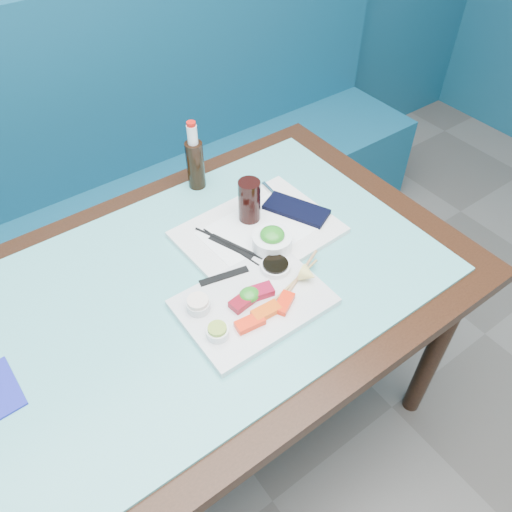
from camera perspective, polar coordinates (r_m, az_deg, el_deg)
booth_bench at (r=2.11m, az=-17.74°, el=4.09°), size 3.00×0.56×1.17m
dining_table at (r=1.34m, az=-6.31°, el=-5.70°), size 1.40×0.90×0.75m
glass_top at (r=1.27m, az=-6.62°, el=-3.25°), size 1.22×0.76×0.01m
sashimi_plate at (r=1.21m, az=-0.29°, el=-5.33°), size 0.35×0.25×0.02m
salmon_left at (r=1.15m, az=-0.71°, el=-7.66°), size 0.07×0.04×0.02m
salmon_mid at (r=1.17m, az=1.15°, el=-6.34°), size 0.07×0.04×0.02m
salmon_right at (r=1.19m, az=3.23°, el=-5.37°), size 0.07×0.06×0.02m
tuna_left at (r=1.19m, az=-1.61°, el=-5.29°), size 0.06×0.04×0.02m
tuna_right at (r=1.21m, az=0.53°, el=-4.08°), size 0.07×0.05×0.02m
seaweed_garnish at (r=1.19m, az=-0.77°, el=-4.45°), size 0.06×0.06×0.03m
ramekin_wasabi at (r=1.13m, az=-4.42°, el=-8.71°), size 0.06×0.06×0.02m
wasabi_fill at (r=1.12m, az=-4.46°, el=-8.26°), size 0.05×0.05×0.01m
ramekin_ginger at (r=1.18m, az=-6.60°, el=-5.66°), size 0.07×0.07×0.02m
ginger_fill at (r=1.17m, az=-6.67°, el=-5.14°), size 0.07×0.07×0.01m
soy_dish at (r=1.26m, az=2.23°, el=-1.24°), size 0.09×0.09×0.02m
soy_fill at (r=1.26m, az=2.25°, el=-0.91°), size 0.09×0.09×0.01m
lemon_wedge at (r=1.23m, az=6.01°, el=-2.15°), size 0.06×0.05×0.05m
chopstick_sleeve at (r=1.25m, az=-3.67°, el=-2.30°), size 0.13×0.05×0.00m
wooden_chopstick_a at (r=1.24m, az=4.25°, el=-3.05°), size 0.20×0.05×0.01m
wooden_chopstick_b at (r=1.24m, az=4.61°, el=-2.82°), size 0.22×0.11×0.01m
serving_tray at (r=1.38m, az=0.25°, el=2.72°), size 0.42×0.33×0.02m
paper_placemat at (r=1.37m, az=0.25°, el=2.98°), size 0.30×0.22×0.00m
seaweed_bowl at (r=1.31m, az=1.85°, el=1.65°), size 0.14×0.14×0.04m
seaweed_salad at (r=1.29m, az=1.87°, el=2.46°), size 0.07×0.07×0.03m
cola_glass at (r=1.37m, az=-0.77°, el=6.32°), size 0.07×0.07×0.13m
navy_pouch at (r=1.43m, az=4.63°, el=5.32°), size 0.15×0.20×0.01m
fork at (r=1.49m, az=1.87°, el=7.33°), size 0.02×0.10×0.01m
black_chopstick_a at (r=1.33m, az=-2.94°, el=1.07°), size 0.05×0.20×0.01m
black_chopstick_b at (r=1.33m, az=-2.65°, el=1.24°), size 0.10×0.23×0.01m
tray_sleeve at (r=1.33m, az=-2.80°, el=1.12°), size 0.07×0.14×0.00m
cola_bottle_body at (r=1.52m, az=-6.94°, el=10.28°), size 0.06×0.06×0.15m
cola_bottle_neck at (r=1.46m, az=-7.30°, el=13.60°), size 0.04×0.04×0.06m
cola_bottle_cap at (r=1.44m, az=-7.43°, el=14.75°), size 0.03×0.03×0.01m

